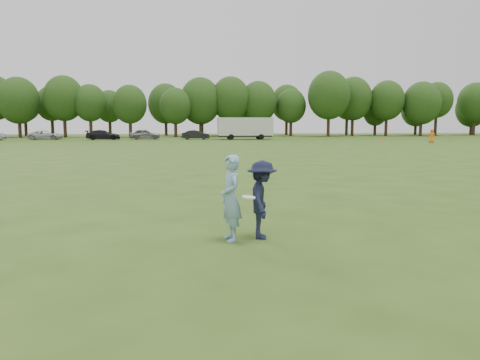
{
  "coord_description": "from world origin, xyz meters",
  "views": [
    {
      "loc": [
        -1.39,
        -9.5,
        2.35
      ],
      "look_at": [
        -0.01,
        0.73,
        1.1
      ],
      "focal_mm": 35.0,
      "sensor_mm": 36.0,
      "label": 1
    }
  ],
  "objects_px": {
    "car_d": "(103,135)",
    "cargo_trailer": "(245,127)",
    "player_far_d": "(231,134)",
    "car_e": "(145,134)",
    "field_cone": "(382,141)",
    "thrower": "(231,198)",
    "car_c": "(46,135)",
    "car_f": "(196,135)",
    "defender": "(262,200)",
    "player_far_c": "(432,136)"
  },
  "relations": [
    {
      "from": "defender",
      "to": "cargo_trailer",
      "type": "xyz_separation_m",
      "value": [
        8.21,
        59.03,
        0.97
      ]
    },
    {
      "from": "thrower",
      "to": "defender",
      "type": "height_order",
      "value": "thrower"
    },
    {
      "from": "defender",
      "to": "player_far_d",
      "type": "xyz_separation_m",
      "value": [
        5.98,
        58.23,
        0.05
      ]
    },
    {
      "from": "player_far_d",
      "to": "field_cone",
      "type": "relative_size",
      "value": 5.66
    },
    {
      "from": "player_far_c",
      "to": "car_f",
      "type": "height_order",
      "value": "player_far_c"
    },
    {
      "from": "player_far_c",
      "to": "car_e",
      "type": "distance_m",
      "value": 39.14
    },
    {
      "from": "car_f",
      "to": "defender",
      "type": "bearing_deg",
      "value": -175.31
    },
    {
      "from": "defender",
      "to": "cargo_trailer",
      "type": "bearing_deg",
      "value": 2.52
    },
    {
      "from": "car_c",
      "to": "cargo_trailer",
      "type": "relative_size",
      "value": 0.53
    },
    {
      "from": "thrower",
      "to": "car_e",
      "type": "bearing_deg",
      "value": 174.92
    },
    {
      "from": "player_far_d",
      "to": "thrower",
      "type": "bearing_deg",
      "value": -82.09
    },
    {
      "from": "car_c",
      "to": "car_f",
      "type": "relative_size",
      "value": 1.15
    },
    {
      "from": "defender",
      "to": "car_f",
      "type": "bearing_deg",
      "value": 9.45
    },
    {
      "from": "defender",
      "to": "field_cone",
      "type": "xyz_separation_m",
      "value": [
        24.46,
        47.95,
        -0.65
      ]
    },
    {
      "from": "car_e",
      "to": "cargo_trailer",
      "type": "distance_m",
      "value": 14.76
    },
    {
      "from": "player_far_d",
      "to": "car_e",
      "type": "bearing_deg",
      "value": -177.48
    },
    {
      "from": "defender",
      "to": "cargo_trailer",
      "type": "distance_m",
      "value": 59.61
    },
    {
      "from": "thrower",
      "to": "car_e",
      "type": "xyz_separation_m",
      "value": [
        -5.75,
        60.94,
        -0.11
      ]
    },
    {
      "from": "defender",
      "to": "car_e",
      "type": "distance_m",
      "value": 61.17
    },
    {
      "from": "player_far_c",
      "to": "defender",
      "type": "bearing_deg",
      "value": 84.62
    },
    {
      "from": "car_e",
      "to": "field_cone",
      "type": "height_order",
      "value": "car_e"
    },
    {
      "from": "player_far_c",
      "to": "player_far_d",
      "type": "bearing_deg",
      "value": -3.92
    },
    {
      "from": "car_c",
      "to": "car_e",
      "type": "bearing_deg",
      "value": -92.99
    },
    {
      "from": "defender",
      "to": "car_c",
      "type": "xyz_separation_m",
      "value": [
        -20.55,
        61.7,
        -0.15
      ]
    },
    {
      "from": "defender",
      "to": "car_e",
      "type": "height_order",
      "value": "defender"
    },
    {
      "from": "car_d",
      "to": "defender",
      "type": "bearing_deg",
      "value": -171.67
    },
    {
      "from": "car_c",
      "to": "field_cone",
      "type": "distance_m",
      "value": 47.07
    },
    {
      "from": "thrower",
      "to": "car_c",
      "type": "height_order",
      "value": "thrower"
    },
    {
      "from": "car_d",
      "to": "cargo_trailer",
      "type": "height_order",
      "value": "cargo_trailer"
    },
    {
      "from": "player_far_d",
      "to": "car_d",
      "type": "xyz_separation_m",
      "value": [
        -18.26,
        2.19,
        -0.15
      ]
    },
    {
      "from": "player_far_c",
      "to": "car_c",
      "type": "bearing_deg",
      "value": 8.24
    },
    {
      "from": "field_cone",
      "to": "car_e",
      "type": "bearing_deg",
      "value": 157.34
    },
    {
      "from": "car_e",
      "to": "cargo_trailer",
      "type": "relative_size",
      "value": 0.49
    },
    {
      "from": "defender",
      "to": "player_far_c",
      "type": "xyz_separation_m",
      "value": [
        28.92,
        43.97,
        0.04
      ]
    },
    {
      "from": "player_far_c",
      "to": "car_d",
      "type": "bearing_deg",
      "value": 6.19
    },
    {
      "from": "player_far_d",
      "to": "defender",
      "type": "bearing_deg",
      "value": -81.47
    },
    {
      "from": "car_d",
      "to": "car_e",
      "type": "xyz_separation_m",
      "value": [
        5.88,
        0.41,
        0.06
      ]
    },
    {
      "from": "cargo_trailer",
      "to": "defender",
      "type": "bearing_deg",
      "value": -97.92
    },
    {
      "from": "thrower",
      "to": "cargo_trailer",
      "type": "bearing_deg",
      "value": 161.0
    },
    {
      "from": "thrower",
      "to": "defender",
      "type": "xyz_separation_m",
      "value": [
        0.65,
        0.11,
        -0.06
      ]
    },
    {
      "from": "player_far_d",
      "to": "cargo_trailer",
      "type": "height_order",
      "value": "cargo_trailer"
    },
    {
      "from": "car_d",
      "to": "cargo_trailer",
      "type": "relative_size",
      "value": 0.54
    },
    {
      "from": "player_far_d",
      "to": "car_d",
      "type": "distance_m",
      "value": 18.39
    },
    {
      "from": "car_c",
      "to": "cargo_trailer",
      "type": "bearing_deg",
      "value": -94.79
    },
    {
      "from": "thrower",
      "to": "car_f",
      "type": "distance_m",
      "value": 60.09
    },
    {
      "from": "car_f",
      "to": "thrower",
      "type": "bearing_deg",
      "value": -175.94
    },
    {
      "from": "car_d",
      "to": "field_cone",
      "type": "height_order",
      "value": "car_d"
    },
    {
      "from": "player_far_d",
      "to": "car_f",
      "type": "height_order",
      "value": "player_far_d"
    },
    {
      "from": "thrower",
      "to": "car_d",
      "type": "distance_m",
      "value": 61.63
    },
    {
      "from": "car_e",
      "to": "cargo_trailer",
      "type": "bearing_deg",
      "value": -102.97
    }
  ]
}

